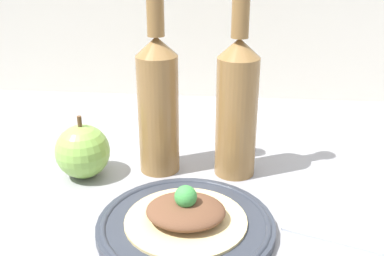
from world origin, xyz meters
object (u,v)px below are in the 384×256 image
(plate, at_px, (186,225))
(cider_bottle_left, at_px, (158,100))
(plated_food, at_px, (186,213))
(cider_bottle_right, at_px, (237,102))
(apple, at_px, (83,151))

(plate, distance_m, cider_bottle_left, 0.22)
(plated_food, distance_m, cider_bottle_right, 0.21)
(cider_bottle_left, bearing_deg, apple, -163.23)
(cider_bottle_left, bearing_deg, plate, -69.72)
(cider_bottle_left, xyz_separation_m, apple, (-0.12, -0.04, -0.08))
(cider_bottle_left, bearing_deg, cider_bottle_right, 0.00)
(cider_bottle_right, bearing_deg, apple, -171.64)
(apple, bearing_deg, plated_food, -36.33)
(cider_bottle_left, distance_m, cider_bottle_right, 0.13)
(cider_bottle_left, relative_size, apple, 3.07)
(plated_food, bearing_deg, plate, -90.00)
(cider_bottle_left, distance_m, apple, 0.15)
(plate, height_order, cider_bottle_right, cider_bottle_right)
(plate, bearing_deg, plated_food, 90.00)
(plated_food, distance_m, cider_bottle_left, 0.21)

